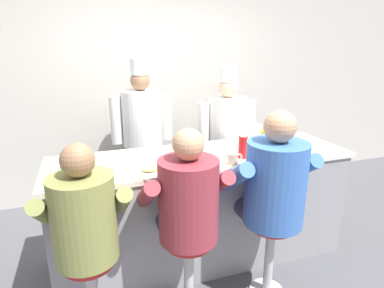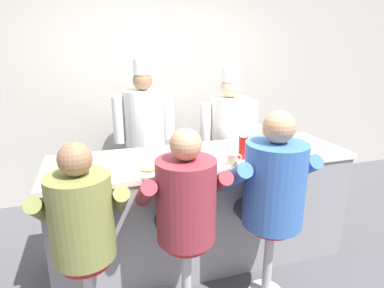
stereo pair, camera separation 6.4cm
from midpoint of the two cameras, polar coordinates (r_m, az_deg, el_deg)
name	(u,v)px [view 1 (the left image)]	position (r m, az deg, el deg)	size (l,w,h in m)	color
ground_plane	(217,280)	(2.92, 3.84, -23.02)	(20.00, 20.00, 0.00)	#4C4C51
wall_back	(159,89)	(4.15, -6.30, 9.64)	(10.00, 0.06, 2.70)	beige
diner_counter	(202,207)	(2.93, 1.20, -11.11)	(2.56, 0.75, 0.99)	gray
ketchup_bottle_red	(243,145)	(2.66, 8.35, -0.11)	(0.08, 0.08, 0.25)	red
mustard_bottle_yellow	(264,139)	(2.87, 12.07, 0.91)	(0.07, 0.07, 0.24)	yellow
hot_sauce_bottle_orange	(276,150)	(2.77, 14.01, -0.96)	(0.03, 0.03, 0.12)	orange
water_pitcher_clear	(256,136)	(3.00, 10.76, 1.43)	(0.14, 0.12, 0.20)	silver
breakfast_plate	(150,171)	(2.37, -8.21, -4.84)	(0.28, 0.28, 0.05)	white
cereal_bowl	(68,171)	(2.51, -21.93, -4.51)	(0.14, 0.14, 0.05)	#4C7FB7
coffee_mug_tan	(233,159)	(2.53, 6.56, -2.60)	(0.13, 0.08, 0.09)	beige
diner_seated_olive	(85,222)	(2.11, -19.39, -13.02)	(0.58, 0.57, 1.37)	#B2B5BA
diner_seated_maroon	(187,204)	(2.17, -1.77, -10.60)	(0.60, 0.59, 1.40)	#B2B5BA
diner_seated_blue	(272,186)	(2.41, 13.29, -7.32)	(0.66, 0.65, 1.47)	#B2B5BA
cook_in_whites_near	(142,131)	(3.64, -9.32, 2.23)	(0.68, 0.44, 1.75)	#232328
cook_in_whites_far	(227,137)	(3.50, 5.65, 1.17)	(0.66, 0.42, 1.68)	#232328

